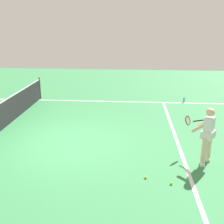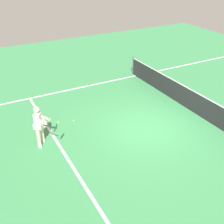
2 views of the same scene
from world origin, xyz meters
name	(u,v)px [view 1 (image 1 of 2)]	position (x,y,z in m)	size (l,w,h in m)	color
ground_plane	(68,143)	(0.00, 0.00, 0.00)	(28.32, 28.32, 0.00)	#38844C
service_line_marking	(179,147)	(0.00, -3.46, 0.00)	(9.71, 0.10, 0.01)	white
sideline_right_marking	(91,101)	(4.86, 0.00, 0.00)	(0.10, 19.79, 0.01)	white
tennis_player	(207,133)	(-0.93, -3.98, 0.85)	(1.09, 0.76, 1.55)	beige
tennis_ball_near	(146,177)	(-1.86, -2.37, 0.03)	(0.07, 0.07, 0.07)	#D1E533
tennis_ball_mid	(171,183)	(-2.08, -2.96, 0.03)	(0.07, 0.07, 0.07)	#D1E533
water_bottle	(184,100)	(5.02, -4.44, 0.12)	(0.07, 0.07, 0.24)	#4C9EE5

